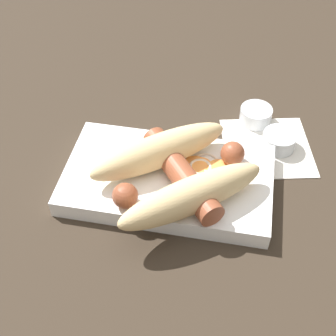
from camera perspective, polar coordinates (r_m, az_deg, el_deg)
The scene contains 8 objects.
ground_plane at distance 0.63m, azimuth -0.00°, elevation -2.19°, with size 3.00×3.00×0.00m, color #33281E.
food_tray at distance 0.63m, azimuth -0.00°, elevation -1.43°, with size 0.27×0.16×0.03m.
bread_roll at distance 0.58m, azimuth 0.86°, elevation -0.51°, with size 0.23×0.22×0.05m.
sausage at distance 0.59m, azimuth 1.60°, elevation -0.70°, with size 0.15×0.14×0.03m.
pickled_veggies at distance 0.62m, azimuth 4.38°, elevation 0.30°, with size 0.07×0.05×0.00m.
napkin at distance 0.70m, azimuth 11.97°, elevation 2.53°, with size 0.15×0.15×0.00m.
condiment_cup_near at distance 0.70m, azimuth 13.35°, elevation 3.15°, with size 0.05×0.05×0.03m.
condiment_cup_far at distance 0.73m, azimuth 10.62°, elevation 6.23°, with size 0.05×0.05×0.03m.
Camera 1 is at (-0.08, 0.41, 0.48)m, focal length 50.00 mm.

